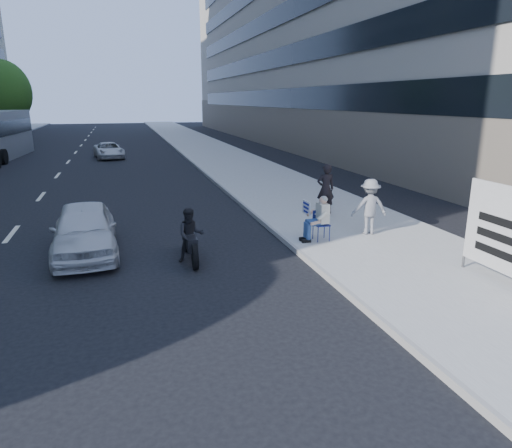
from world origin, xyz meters
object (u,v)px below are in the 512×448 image
object	(u,v)px
pedestrian_woman	(326,189)
white_sedan_far	(109,150)
jogger	(369,207)
white_sedan_near	(85,230)
motorcycle	(191,238)
seated_protester	(318,216)

from	to	relation	value
pedestrian_woman	white_sedan_far	bearing A→B (deg)	-64.75
jogger	white_sedan_far	distance (m)	24.28
white_sedan_near	motorcycle	bearing A→B (deg)	-29.64
pedestrian_woman	white_sedan_near	world-z (taller)	pedestrian_woman
jogger	pedestrian_woman	xyz separation A→B (m)	(-0.18, 2.72, 0.05)
jogger	white_sedan_near	distance (m)	8.20
white_sedan_far	white_sedan_near	bearing A→B (deg)	-98.29
jogger	white_sedan_far	bearing A→B (deg)	-62.55
white_sedan_near	white_sedan_far	bearing A→B (deg)	86.83
white_sedan_near	pedestrian_woman	bearing A→B (deg)	10.58
motorcycle	seated_protester	bearing A→B (deg)	6.79
white_sedan_far	motorcycle	size ratio (longest dim) A/B	1.97
jogger	white_sedan_near	bearing A→B (deg)	2.41
jogger	motorcycle	world-z (taller)	jogger
seated_protester	white_sedan_near	distance (m)	6.48
white_sedan_near	seated_protester	bearing A→B (deg)	-11.83
white_sedan_near	white_sedan_far	distance (m)	22.09
motorcycle	white_sedan_far	bearing A→B (deg)	97.71
jogger	white_sedan_near	xyz separation A→B (m)	(-8.14, 0.87, -0.30)
jogger	motorcycle	size ratio (longest dim) A/B	0.82
pedestrian_woman	jogger	bearing A→B (deg)	98.32
seated_protester	motorcycle	xyz separation A→B (m)	(-3.71, -0.32, -0.24)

